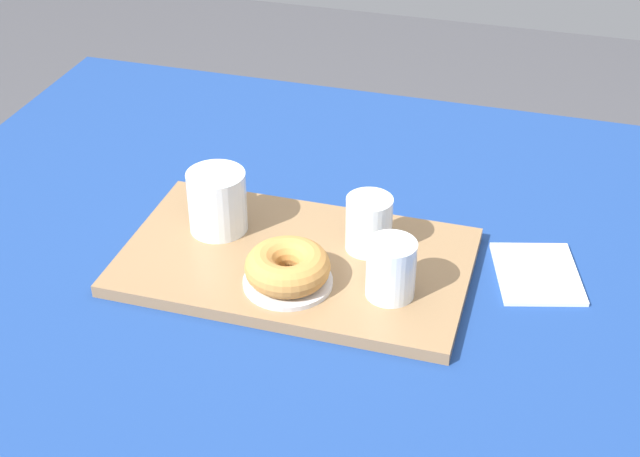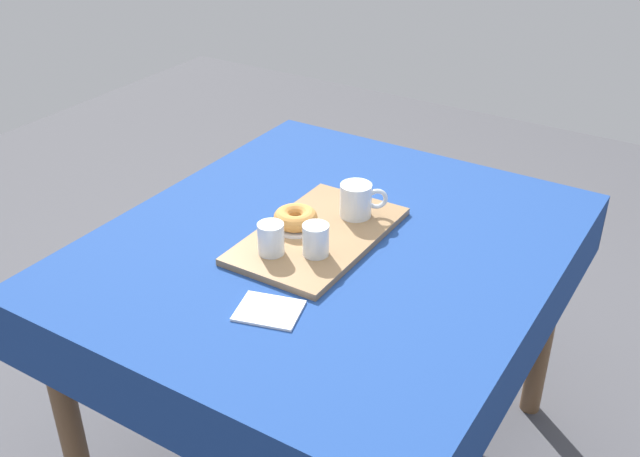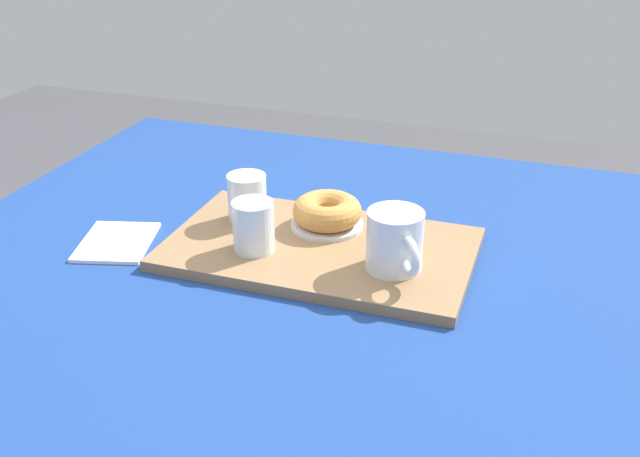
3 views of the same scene
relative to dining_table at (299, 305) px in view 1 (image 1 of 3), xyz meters
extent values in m
cube|color=navy|center=(0.00, 0.00, 0.07)|extent=(1.26, 1.10, 0.04)
cube|color=navy|center=(0.00, 0.55, -0.02)|extent=(1.26, 0.01, 0.14)
cylinder|color=brown|center=(-0.54, 0.46, -0.32)|extent=(0.06, 0.06, 0.74)
cylinder|color=brown|center=(0.54, 0.46, -0.32)|extent=(0.06, 0.06, 0.74)
cube|color=olive|center=(0.01, -0.03, 0.10)|extent=(0.48, 0.28, 0.02)
cylinder|color=white|center=(-0.12, 0.01, 0.15)|extent=(0.08, 0.08, 0.09)
cylinder|color=maroon|center=(-0.12, 0.01, 0.15)|extent=(0.07, 0.07, 0.07)
torus|color=white|center=(-0.15, 0.05, 0.16)|extent=(0.04, 0.05, 0.06)
cylinder|color=white|center=(0.15, -0.07, 0.15)|extent=(0.06, 0.06, 0.08)
cylinder|color=silver|center=(0.15, -0.07, 0.13)|extent=(0.05, 0.05, 0.04)
cylinder|color=white|center=(0.10, 0.02, 0.15)|extent=(0.06, 0.06, 0.08)
cylinder|color=silver|center=(0.10, 0.02, 0.14)|extent=(0.05, 0.05, 0.06)
cylinder|color=silver|center=(0.02, -0.09, 0.11)|extent=(0.12, 0.12, 0.01)
torus|color=#BC7F3D|center=(0.02, -0.09, 0.14)|extent=(0.11, 0.11, 0.04)
cube|color=white|center=(0.33, 0.04, 0.09)|extent=(0.14, 0.16, 0.01)
camera|label=1|loc=(0.33, -1.00, 0.84)|focal=51.22mm
camera|label=2|loc=(1.38, 0.83, 1.06)|focal=41.52mm
camera|label=3|loc=(-0.33, 0.95, 0.65)|focal=41.95mm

